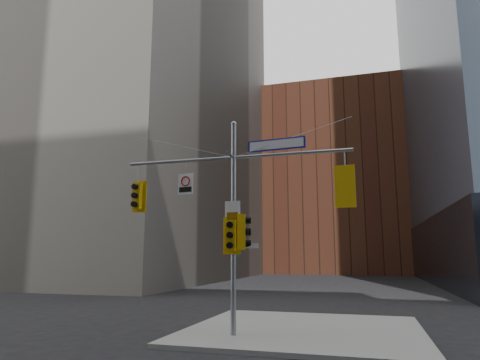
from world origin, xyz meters
The scene contains 13 objects.
ground centered at (0.00, 0.00, 0.00)m, with size 160.00×160.00×0.00m, color black.
sidewalk_corner centered at (2.00, 4.00, 0.07)m, with size 8.00×8.00×0.15m, color gray.
brick_midrise centered at (0.00, 58.00, 14.00)m, with size 26.00×20.00×28.00m, color brown.
signal_assembly centered at (0.00, 1.99, 4.42)m, with size 8.00×0.80×7.30m.
traffic_light_west_arm centered at (-3.68, 2.01, 4.80)m, with size 0.56×0.45×1.18m.
traffic_light_east_arm centered at (3.72, 1.99, 4.80)m, with size 0.64×0.54×1.34m.
traffic_light_pole_side centered at (0.33, 2.01, 3.44)m, with size 0.51×0.43×1.17m.
traffic_light_pole_front centered at (0.00, 1.73, 3.32)m, with size 0.59×0.49×1.23m.
street_sign_blade centered at (1.50, 2.00, 6.35)m, with size 2.00×0.25×0.39m.
regulatory_sign_arm centered at (-1.77, 1.97, 5.17)m, with size 0.59×0.12×0.74m.
regulatory_sign_pole centered at (0.00, 1.88, 4.11)m, with size 0.53×0.05×0.69m.
street_blade_ew centered at (0.45, 2.00, 2.98)m, with size 0.82×0.12×0.16m.
street_blade_ns centered at (0.00, 2.45, 2.67)m, with size 0.12×0.72×0.14m.
Camera 1 is at (4.28, -11.73, 2.69)m, focal length 32.00 mm.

